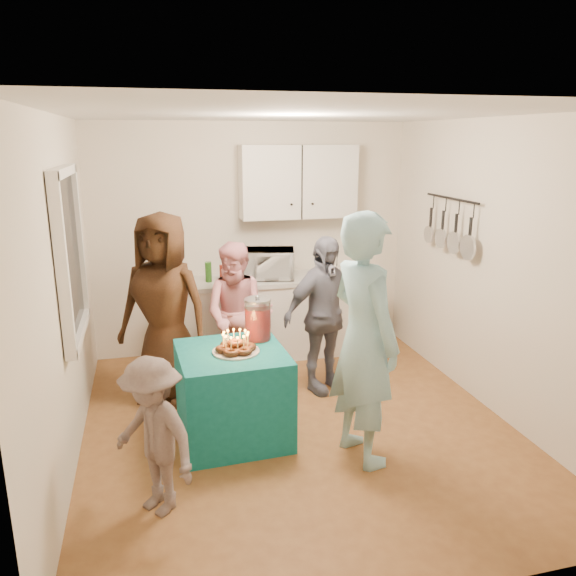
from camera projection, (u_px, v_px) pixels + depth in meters
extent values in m
plane|color=brown|center=(298.00, 425.00, 4.88)|extent=(4.00, 4.00, 0.00)
plane|color=white|center=(299.00, 113.00, 4.21)|extent=(4.00, 4.00, 0.00)
plane|color=silver|center=(252.00, 239.00, 6.42)|extent=(3.60, 3.60, 0.00)
plane|color=silver|center=(63.00, 296.00, 4.12)|extent=(4.00, 4.00, 0.00)
plane|color=silver|center=(494.00, 269.00, 4.98)|extent=(4.00, 4.00, 0.00)
cube|color=black|center=(68.00, 254.00, 4.34)|extent=(0.04, 1.00, 1.20)
cube|color=white|center=(276.00, 318.00, 6.41)|extent=(2.20, 0.58, 0.86)
cube|color=beige|center=(276.00, 279.00, 6.29)|extent=(2.24, 0.62, 0.05)
cube|color=white|center=(298.00, 182.00, 6.23)|extent=(1.30, 0.30, 0.80)
cube|color=black|center=(448.00, 224.00, 5.53)|extent=(0.12, 1.00, 0.60)
imported|color=white|center=(268.00, 264.00, 6.22)|extent=(0.66, 0.52, 0.32)
cube|color=#106D6E|center=(233.00, 394.00, 4.62)|extent=(0.89, 0.89, 0.76)
cylinder|color=red|center=(258.00, 320.00, 4.75)|extent=(0.22, 0.22, 0.34)
imported|color=#98CFDD|center=(364.00, 340.00, 4.19)|extent=(0.62, 0.79, 1.93)
imported|color=#583319|center=(164.00, 308.00, 5.19)|extent=(1.04, 0.92, 1.79)
imported|color=pink|center=(239.00, 315.00, 5.55)|extent=(0.86, 0.77, 1.45)
imported|color=black|center=(323.00, 315.00, 5.41)|extent=(0.98, 0.67, 1.54)
imported|color=#5D4D4A|center=(154.00, 436.00, 3.65)|extent=(0.76, 0.80, 1.09)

